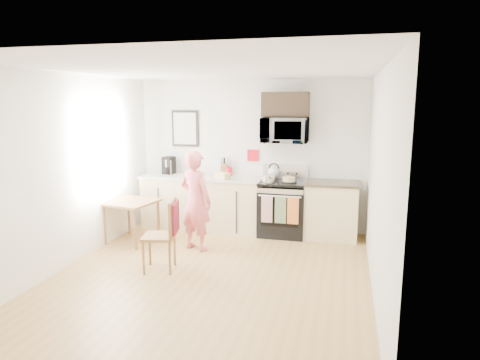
% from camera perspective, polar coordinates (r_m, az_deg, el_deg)
% --- Properties ---
extents(floor, '(4.60, 4.60, 0.00)m').
position_cam_1_polar(floor, '(5.69, -3.86, -12.62)').
color(floor, '#9F743D').
rests_on(floor, ground).
extents(back_wall, '(4.00, 0.04, 2.60)m').
position_cam_1_polar(back_wall, '(7.51, 1.40, 3.33)').
color(back_wall, silver).
rests_on(back_wall, floor).
extents(front_wall, '(4.00, 0.04, 2.60)m').
position_cam_1_polar(front_wall, '(3.26, -16.66, -6.39)').
color(front_wall, silver).
rests_on(front_wall, floor).
extents(left_wall, '(0.04, 4.60, 2.60)m').
position_cam_1_polar(left_wall, '(6.23, -21.83, 1.14)').
color(left_wall, silver).
rests_on(left_wall, floor).
extents(right_wall, '(0.04, 4.60, 2.60)m').
position_cam_1_polar(right_wall, '(5.07, 17.99, -0.56)').
color(right_wall, silver).
rests_on(right_wall, floor).
extents(ceiling, '(4.00, 4.60, 0.04)m').
position_cam_1_polar(ceiling, '(5.25, -4.21, 14.51)').
color(ceiling, white).
rests_on(ceiling, back_wall).
extents(window, '(0.06, 1.40, 1.50)m').
position_cam_1_polar(window, '(6.83, -17.82, 4.25)').
color(window, white).
rests_on(window, left_wall).
extents(cabinet_left, '(2.10, 0.60, 0.90)m').
position_cam_1_polar(cabinet_left, '(7.59, -5.04, -3.15)').
color(cabinet_left, '#D6C689').
rests_on(cabinet_left, floor).
extents(countertop_left, '(2.14, 0.64, 0.04)m').
position_cam_1_polar(countertop_left, '(7.50, -5.10, 0.35)').
color(countertop_left, beige).
rests_on(countertop_left, cabinet_left).
extents(cabinet_right, '(0.84, 0.60, 0.90)m').
position_cam_1_polar(cabinet_right, '(7.20, 12.04, -4.09)').
color(cabinet_right, '#D6C689').
rests_on(cabinet_right, floor).
extents(countertop_right, '(0.88, 0.64, 0.04)m').
position_cam_1_polar(countertop_right, '(7.10, 12.18, -0.41)').
color(countertop_right, black).
rests_on(countertop_right, cabinet_right).
extents(range, '(0.76, 0.70, 1.16)m').
position_cam_1_polar(range, '(7.25, 5.68, -3.93)').
color(range, black).
rests_on(range, floor).
extents(microwave, '(0.76, 0.51, 0.42)m').
position_cam_1_polar(microwave, '(7.14, 5.99, 6.62)').
color(microwave, silver).
rests_on(microwave, back_wall).
extents(upper_cabinet, '(0.76, 0.35, 0.40)m').
position_cam_1_polar(upper_cabinet, '(7.17, 6.11, 10.00)').
color(upper_cabinet, black).
rests_on(upper_cabinet, back_wall).
extents(wall_art, '(0.50, 0.04, 0.65)m').
position_cam_1_polar(wall_art, '(7.80, -7.33, 6.83)').
color(wall_art, black).
rests_on(wall_art, back_wall).
extents(wall_trivet, '(0.20, 0.02, 0.20)m').
position_cam_1_polar(wall_trivet, '(7.49, 1.74, 3.31)').
color(wall_trivet, red).
rests_on(wall_trivet, back_wall).
extents(person, '(0.64, 0.53, 1.51)m').
position_cam_1_polar(person, '(6.46, -5.94, -2.78)').
color(person, '#D13949').
rests_on(person, floor).
extents(dining_table, '(0.73, 0.73, 0.67)m').
position_cam_1_polar(dining_table, '(7.01, -14.31, -3.35)').
color(dining_table, brown).
rests_on(dining_table, floor).
extents(chair, '(0.52, 0.48, 0.96)m').
position_cam_1_polar(chair, '(5.73, -9.48, -6.00)').
color(chair, brown).
rests_on(chair, floor).
extents(knife_block, '(0.14, 0.16, 0.21)m').
position_cam_1_polar(knife_block, '(7.58, -2.22, 1.46)').
color(knife_block, brown).
rests_on(knife_block, countertop_left).
extents(utensil_crock, '(0.11, 0.11, 0.34)m').
position_cam_1_polar(utensil_crock, '(7.55, -1.52, 1.64)').
color(utensil_crock, red).
rests_on(utensil_crock, countertop_left).
extents(fruit_bowl, '(0.26, 0.26, 0.10)m').
position_cam_1_polar(fruit_bowl, '(7.59, -5.78, 0.92)').
color(fruit_bowl, silver).
rests_on(fruit_bowl, countertop_left).
extents(milk_carton, '(0.10, 0.10, 0.26)m').
position_cam_1_polar(milk_carton, '(7.76, -9.45, 1.72)').
color(milk_carton, tan).
rests_on(milk_carton, countertop_left).
extents(coffee_maker, '(0.21, 0.27, 0.31)m').
position_cam_1_polar(coffee_maker, '(7.81, -9.50, 1.87)').
color(coffee_maker, black).
rests_on(coffee_maker, countertop_left).
extents(bread_bag, '(0.30, 0.26, 0.10)m').
position_cam_1_polar(bread_bag, '(7.25, -2.37, 0.60)').
color(bread_bag, tan).
rests_on(bread_bag, countertop_left).
extents(cake, '(0.26, 0.26, 0.08)m').
position_cam_1_polar(cake, '(7.05, 6.53, 0.05)').
color(cake, black).
rests_on(cake, range).
extents(kettle, '(0.21, 0.21, 0.26)m').
position_cam_1_polar(kettle, '(7.37, 4.54, 1.11)').
color(kettle, silver).
rests_on(kettle, range).
extents(pot, '(0.22, 0.36, 0.11)m').
position_cam_1_polar(pot, '(7.02, 3.84, 0.19)').
color(pot, silver).
rests_on(pot, range).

